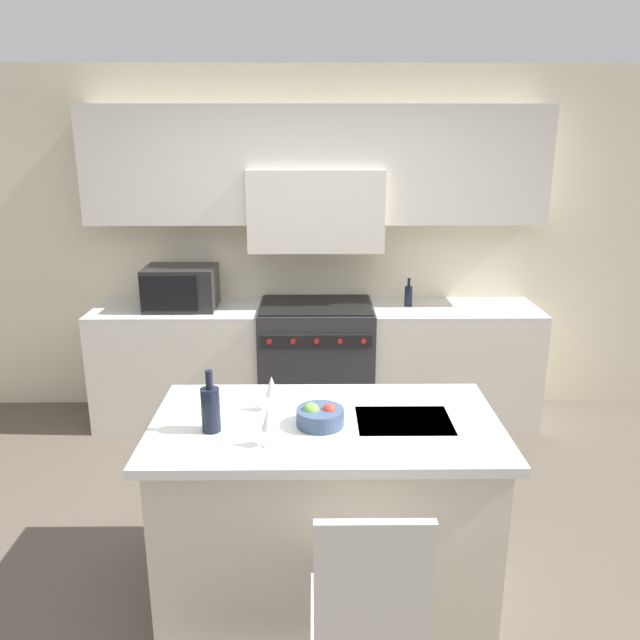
{
  "coord_description": "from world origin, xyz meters",
  "views": [
    {
      "loc": [
        -0.01,
        -2.75,
        2.18
      ],
      "look_at": [
        0.02,
        0.73,
        1.15
      ],
      "focal_mm": 35.0,
      "sensor_mm": 36.0,
      "label": 1
    }
  ],
  "objects_px": {
    "microwave": "(181,288)",
    "wine_glass_far": "(272,387)",
    "range_stove": "(316,363)",
    "wine_glass_near": "(268,420)",
    "oil_bottle_on_counter": "(408,295)",
    "wine_bottle": "(211,408)",
    "island_chair": "(370,611)",
    "fruit_bowl": "(320,416)"
  },
  "relations": [
    {
      "from": "microwave",
      "to": "wine_bottle",
      "type": "xyz_separation_m",
      "value": [
        0.55,
        -2.04,
        -0.07
      ]
    },
    {
      "from": "wine_bottle",
      "to": "island_chair",
      "type": "bearing_deg",
      "value": -48.02
    },
    {
      "from": "wine_bottle",
      "to": "oil_bottle_on_counter",
      "type": "bearing_deg",
      "value": 60.33
    },
    {
      "from": "microwave",
      "to": "wine_bottle",
      "type": "bearing_deg",
      "value": -75.02
    },
    {
      "from": "wine_glass_near",
      "to": "wine_bottle",
      "type": "bearing_deg",
      "value": 151.69
    },
    {
      "from": "island_chair",
      "to": "wine_glass_near",
      "type": "xyz_separation_m",
      "value": [
        -0.39,
        0.59,
        0.46
      ]
    },
    {
      "from": "wine_glass_near",
      "to": "oil_bottle_on_counter",
      "type": "xyz_separation_m",
      "value": [
        0.92,
        2.24,
        -0.02
      ]
    },
    {
      "from": "island_chair",
      "to": "oil_bottle_on_counter",
      "type": "relative_size",
      "value": 4.51
    },
    {
      "from": "island_chair",
      "to": "wine_glass_near",
      "type": "distance_m",
      "value": 0.85
    },
    {
      "from": "fruit_bowl",
      "to": "island_chair",
      "type": "bearing_deg",
      "value": -77.72
    },
    {
      "from": "range_stove",
      "to": "microwave",
      "type": "distance_m",
      "value": 1.19
    },
    {
      "from": "range_stove",
      "to": "oil_bottle_on_counter",
      "type": "relative_size",
      "value": 4.32
    },
    {
      "from": "wine_glass_near",
      "to": "range_stove",
      "type": "bearing_deg",
      "value": 84.42
    },
    {
      "from": "range_stove",
      "to": "wine_bottle",
      "type": "xyz_separation_m",
      "value": [
        -0.48,
        -2.03,
        0.54
      ]
    },
    {
      "from": "wine_bottle",
      "to": "wine_glass_far",
      "type": "xyz_separation_m",
      "value": [
        0.26,
        0.22,
        0.01
      ]
    },
    {
      "from": "wine_glass_far",
      "to": "oil_bottle_on_counter",
      "type": "xyz_separation_m",
      "value": [
        0.93,
        1.87,
        -0.02
      ]
    },
    {
      "from": "island_chair",
      "to": "oil_bottle_on_counter",
      "type": "distance_m",
      "value": 2.91
    },
    {
      "from": "island_chair",
      "to": "oil_bottle_on_counter",
      "type": "height_order",
      "value": "oil_bottle_on_counter"
    },
    {
      "from": "wine_glass_far",
      "to": "fruit_bowl",
      "type": "height_order",
      "value": "wine_glass_far"
    },
    {
      "from": "island_chair",
      "to": "microwave",
      "type": "bearing_deg",
      "value": 113.48
    },
    {
      "from": "wine_bottle",
      "to": "oil_bottle_on_counter",
      "type": "xyz_separation_m",
      "value": [
        1.19,
        2.09,
        -0.01
      ]
    },
    {
      "from": "wine_glass_far",
      "to": "fruit_bowl",
      "type": "xyz_separation_m",
      "value": [
        0.23,
        -0.17,
        -0.07
      ]
    },
    {
      "from": "wine_glass_far",
      "to": "oil_bottle_on_counter",
      "type": "distance_m",
      "value": 2.09
    },
    {
      "from": "range_stove",
      "to": "fruit_bowl",
      "type": "xyz_separation_m",
      "value": [
        0.01,
        -1.98,
        0.47
      ]
    },
    {
      "from": "range_stove",
      "to": "fruit_bowl",
      "type": "relative_size",
      "value": 4.33
    },
    {
      "from": "wine_glass_near",
      "to": "fruit_bowl",
      "type": "xyz_separation_m",
      "value": [
        0.22,
        0.19,
        -0.07
      ]
    },
    {
      "from": "wine_bottle",
      "to": "fruit_bowl",
      "type": "xyz_separation_m",
      "value": [
        0.49,
        0.05,
        -0.06
      ]
    },
    {
      "from": "microwave",
      "to": "wine_glass_far",
      "type": "height_order",
      "value": "microwave"
    },
    {
      "from": "range_stove",
      "to": "wine_glass_near",
      "type": "xyz_separation_m",
      "value": [
        -0.21,
        -2.17,
        0.54
      ]
    },
    {
      "from": "range_stove",
      "to": "island_chair",
      "type": "xyz_separation_m",
      "value": [
        0.18,
        -2.76,
        0.08
      ]
    },
    {
      "from": "range_stove",
      "to": "wine_glass_near",
      "type": "distance_m",
      "value": 2.25
    },
    {
      "from": "range_stove",
      "to": "fruit_bowl",
      "type": "bearing_deg",
      "value": -89.72
    },
    {
      "from": "microwave",
      "to": "wine_glass_near",
      "type": "xyz_separation_m",
      "value": [
        0.81,
        -2.19,
        -0.06
      ]
    },
    {
      "from": "microwave",
      "to": "island_chair",
      "type": "distance_m",
      "value": 3.07
    },
    {
      "from": "wine_glass_far",
      "to": "island_chair",
      "type": "bearing_deg",
      "value": -67.18
    },
    {
      "from": "island_chair",
      "to": "wine_bottle",
      "type": "distance_m",
      "value": 1.09
    },
    {
      "from": "island_chair",
      "to": "oil_bottle_on_counter",
      "type": "bearing_deg",
      "value": 79.32
    },
    {
      "from": "wine_glass_far",
      "to": "range_stove",
      "type": "bearing_deg",
      "value": 83.04
    },
    {
      "from": "wine_glass_near",
      "to": "oil_bottle_on_counter",
      "type": "distance_m",
      "value": 2.42
    },
    {
      "from": "island_chair",
      "to": "wine_bottle",
      "type": "bearing_deg",
      "value": 131.98
    },
    {
      "from": "range_stove",
      "to": "wine_bottle",
      "type": "distance_m",
      "value": 2.15
    },
    {
      "from": "island_chair",
      "to": "wine_glass_far",
      "type": "distance_m",
      "value": 1.13
    }
  ]
}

